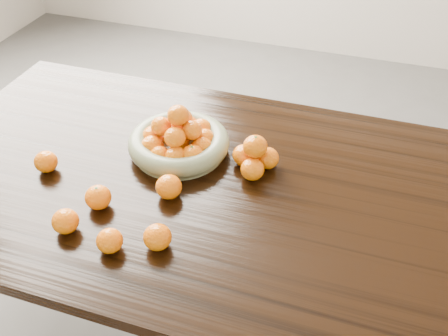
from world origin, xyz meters
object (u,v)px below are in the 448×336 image
(loose_orange_0, at_px, (98,197))
(orange_pyramid, at_px, (255,157))
(dining_table, at_px, (238,210))
(fruit_bowl, at_px, (179,141))

(loose_orange_0, bearing_deg, orange_pyramid, 38.58)
(dining_table, bearing_deg, loose_orange_0, -150.58)
(fruit_bowl, distance_m, orange_pyramid, 0.25)
(fruit_bowl, bearing_deg, loose_orange_0, -111.04)
(fruit_bowl, xyz_separation_m, loose_orange_0, (-0.11, -0.30, -0.01))
(dining_table, xyz_separation_m, loose_orange_0, (-0.34, -0.19, 0.12))
(dining_table, distance_m, fruit_bowl, 0.28)
(dining_table, height_order, orange_pyramid, orange_pyramid)
(loose_orange_0, bearing_deg, fruit_bowl, 68.96)
(dining_table, relative_size, orange_pyramid, 14.34)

